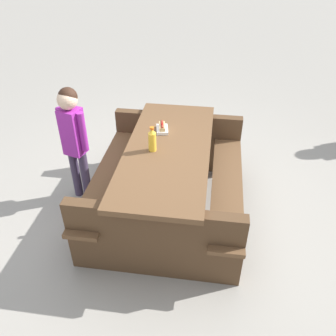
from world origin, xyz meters
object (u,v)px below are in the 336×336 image
object	(u,v)px
soda_bottle	(152,140)
child_in_coat	(73,132)
hotdog_tray	(162,128)
picnic_table	(168,175)

from	to	relation	value
soda_bottle	child_in_coat	xyz separation A→B (m)	(0.24, 0.78, -0.08)
hotdog_tray	child_in_coat	distance (m)	0.85
hotdog_tray	soda_bottle	bearing A→B (deg)	169.55
picnic_table	hotdog_tray	size ratio (longest dim) A/B	10.19
hotdog_tray	picnic_table	bearing A→B (deg)	-167.18
picnic_table	soda_bottle	distance (m)	0.44
soda_bottle	hotdog_tray	size ratio (longest dim) A/B	1.23
hotdog_tray	child_in_coat	bearing A→B (deg)	97.77
soda_bottle	child_in_coat	size ratio (longest dim) A/B	0.19
hotdog_tray	child_in_coat	world-z (taller)	child_in_coat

